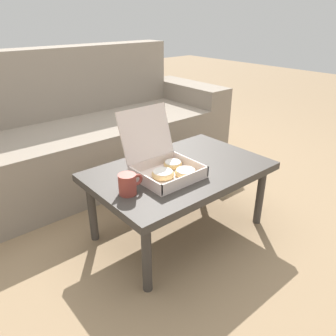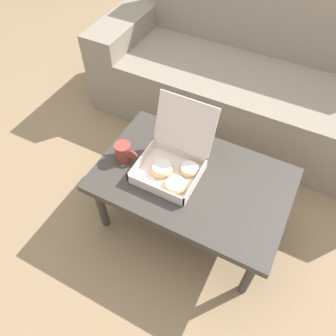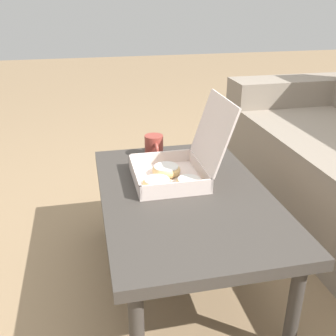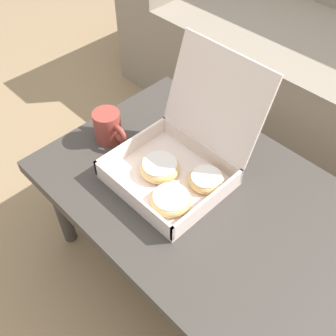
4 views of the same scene
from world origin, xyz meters
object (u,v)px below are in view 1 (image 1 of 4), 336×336
couch (92,135)px  coffee_mug (128,184)px  coffee_table (180,175)px  pastry_box (166,164)px

couch → coffee_mug: size_ratio=17.06×
coffee_table → pastry_box: bearing=-177.2°
couch → coffee_mug: 1.10m
couch → coffee_table: size_ratio=2.25×
pastry_box → coffee_mug: bearing=-170.5°
couch → pastry_box: 1.01m
couch → coffee_mug: bearing=-109.2°
couch → pastry_box: bearing=-95.9°
coffee_table → coffee_mug: (-0.36, -0.05, 0.09)m
couch → coffee_table: (0.00, -0.99, 0.04)m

